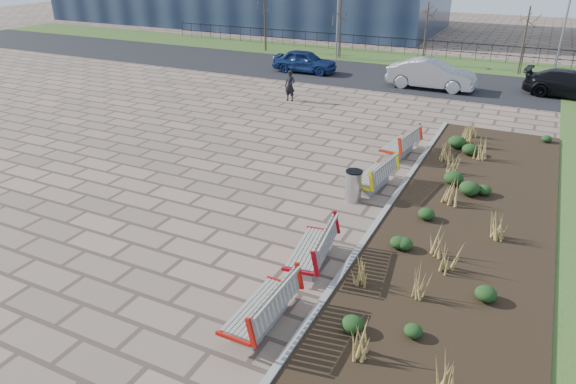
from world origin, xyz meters
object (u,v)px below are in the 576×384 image
at_px(car_silver, 431,74).
at_px(bench_b, 310,246).
at_px(bench_c, 373,174).
at_px(pedestrian, 290,86).
at_px(lamp_west, 338,14).
at_px(litter_bin, 353,186).
at_px(bench_a, 260,305).
at_px(car_black, 572,84).
at_px(bench_d, 400,142).
at_px(lamp_east, 564,27).
at_px(car_blue, 305,61).

bearing_deg(car_silver, bench_b, -176.53).
distance_m(bench_c, pedestrian, 11.00).
relative_size(bench_c, lamp_west, 0.35).
xyz_separation_m(litter_bin, lamp_west, (-8.75, 20.94, 2.55)).
bearing_deg(bench_a, bench_c, 90.73).
distance_m(pedestrian, car_black, 14.76).
relative_size(bench_a, lamp_west, 0.35).
distance_m(bench_d, litter_bin, 4.50).
height_order(bench_a, car_black, car_black).
height_order(bench_a, car_silver, car_silver).
relative_size(bench_b, lamp_east, 0.35).
bearing_deg(car_blue, lamp_east, -72.83).
relative_size(bench_b, car_black, 0.44).
height_order(bench_a, lamp_east, lamp_east).
xyz_separation_m(bench_a, car_blue, (-9.19, 22.39, 0.21)).
xyz_separation_m(bench_b, bench_d, (0.00, 8.36, 0.00)).
height_order(litter_bin, lamp_west, lamp_west).
bearing_deg(bench_a, car_silver, 93.76).
relative_size(bench_d, lamp_west, 0.35).
relative_size(car_blue, lamp_east, 0.67).
bearing_deg(lamp_west, car_blue, -92.21).
relative_size(litter_bin, lamp_east, 0.16).
relative_size(bench_c, car_blue, 0.52).
bearing_deg(car_silver, litter_bin, -176.60).
relative_size(bench_b, car_silver, 0.44).
bearing_deg(litter_bin, bench_d, 86.79).
relative_size(car_black, lamp_east, 0.79).
bearing_deg(bench_b, car_black, 66.25).
distance_m(bench_d, lamp_west, 18.92).
bearing_deg(bench_a, car_blue, 113.05).
bearing_deg(bench_c, bench_b, -82.74).
xyz_separation_m(litter_bin, car_blue, (-8.94, 15.97, 0.22)).
height_order(bench_b, bench_c, same).
bearing_deg(pedestrian, bench_d, -34.04).
distance_m(bench_c, litter_bin, 1.18).
relative_size(car_blue, car_black, 0.85).
height_order(car_blue, car_silver, car_silver).
height_order(car_black, lamp_west, lamp_west).
height_order(bench_a, pedestrian, pedestrian).
distance_m(bench_a, litter_bin, 6.43).
bearing_deg(bench_c, bench_a, -82.74).
height_order(bench_b, litter_bin, bench_b).
bearing_deg(car_blue, bench_b, -157.28).
distance_m(bench_c, lamp_east, 20.57).
distance_m(pedestrian, lamp_east, 16.77).
distance_m(litter_bin, pedestrian, 11.75).
xyz_separation_m(bench_a, bench_c, (0.00, 7.58, 0.00)).
xyz_separation_m(bench_d, car_black, (5.87, 12.11, 0.21)).
bearing_deg(car_silver, bench_d, -173.88).
bearing_deg(bench_b, pedestrian, 110.15).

